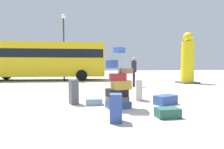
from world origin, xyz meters
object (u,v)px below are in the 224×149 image
parked_bus (42,59)px  yellow_dummy_statue (188,61)px  suitcase_tower (118,84)px  suitcase_teal_white_trunk (168,113)px  person_bearded_onlooker (134,69)px  suitcase_slate_foreground_near (94,102)px  suitcase_cream_left_side (138,90)px  suitcase_navy_behind_tower (116,108)px  suitcase_charcoal_right_side (74,92)px  lamp_post (64,37)px  suitcase_navy_upright_blue (165,100)px

parked_bus → yellow_dummy_statue: bearing=-19.3°
suitcase_tower → suitcase_teal_white_trunk: (0.94, -1.15, -0.60)m
yellow_dummy_statue → person_bearded_onlooker: bearing=-162.8°
suitcase_slate_foreground_near → person_bearded_onlooker: size_ratio=0.29×
suitcase_cream_left_side → suitcase_navy_behind_tower: (-1.35, -2.27, -0.06)m
suitcase_cream_left_side → suitcase_slate_foreground_near: size_ratio=1.45×
suitcase_teal_white_trunk → parked_bus: bearing=113.4°
suitcase_charcoal_right_side → parked_bus: 10.85m
yellow_dummy_statue → lamp_post: lamp_post is taller
suitcase_navy_upright_blue → suitcase_teal_white_trunk: suitcase_navy_upright_blue is taller
suitcase_cream_left_side → person_bearded_onlooker: size_ratio=0.43×
suitcase_cream_left_side → suitcase_slate_foreground_near: 1.72m
suitcase_charcoal_right_side → suitcase_cream_left_side: size_ratio=1.06×
suitcase_charcoal_right_side → parked_bus: parked_bus is taller
suitcase_navy_upright_blue → lamp_post: (-3.77, 10.12, 3.47)m
suitcase_navy_behind_tower → parked_bus: (-3.71, 12.48, 1.52)m
suitcase_tower → person_bearded_onlooker: (2.14, 4.99, 0.33)m
suitcase_charcoal_right_side → yellow_dummy_statue: bearing=20.1°
suitcase_charcoal_right_side → suitcase_tower: bearing=-48.5°
suitcase_navy_upright_blue → parked_bus: (-5.67, 11.03, 1.69)m
suitcase_navy_behind_tower → yellow_dummy_statue: 10.36m
suitcase_slate_foreground_near → suitcase_navy_behind_tower: size_ratio=0.82×
suitcase_navy_behind_tower → suitcase_teal_white_trunk: (1.30, 0.09, -0.20)m
suitcase_charcoal_right_side → person_bearded_onlooker: 5.41m
suitcase_tower → parked_bus: 12.00m
parked_bus → person_bearded_onlooker: bearing=-39.9°
suitcase_cream_left_side → suitcase_navy_behind_tower: 2.64m
suitcase_slate_foreground_near → person_bearded_onlooker: 5.28m
person_bearded_onlooker → yellow_dummy_statue: bearing=119.7°
suitcase_cream_left_side → suitcase_navy_behind_tower: size_ratio=1.19×
suitcase_slate_foreground_near → yellow_dummy_statue: yellow_dummy_statue is taller
suitcase_charcoal_right_side → person_bearded_onlooker: bearing=35.5°
suitcase_charcoal_right_side → yellow_dummy_statue: size_ratio=0.22×
suitcase_charcoal_right_side → suitcase_navy_upright_blue: (2.89, -0.65, -0.25)m
suitcase_slate_foreground_near → lamp_post: lamp_post is taller
person_bearded_onlooker → lamp_post: size_ratio=0.32×
parked_bus → suitcase_navy_upright_blue: bearing=-57.5°
lamp_post → person_bearded_onlooker: bearing=-51.2°
suitcase_navy_upright_blue → suitcase_teal_white_trunk: size_ratio=1.32×
suitcase_tower → suitcase_navy_upright_blue: 1.72m
parked_bus → lamp_post: lamp_post is taller
suitcase_navy_behind_tower → person_bearded_onlooker: person_bearded_onlooker is taller
suitcase_charcoal_right_side → suitcase_slate_foreground_near: (0.63, -0.25, -0.30)m
suitcase_cream_left_side → parked_bus: (-5.06, 10.21, 1.46)m
suitcase_cream_left_side → yellow_dummy_statue: bearing=56.1°
suitcase_cream_left_side → suitcase_teal_white_trunk: 2.19m
suitcase_tower → suitcase_charcoal_right_side: bearing=146.5°
suitcase_tower → parked_bus: size_ratio=0.16×
suitcase_tower → yellow_dummy_statue: 9.19m
suitcase_teal_white_trunk → suitcase_navy_behind_tower: bearing=-174.5°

